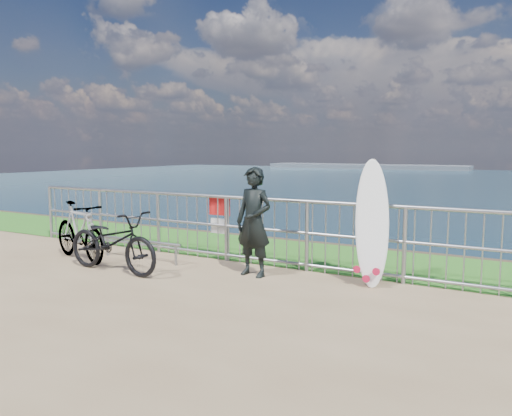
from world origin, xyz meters
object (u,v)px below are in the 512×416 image
Objects in this scene: surfboard at (372,228)px; bicycle_near at (112,241)px; surfer at (254,222)px; bicycle_far at (79,231)px.

surfboard is 0.97× the size of bicycle_near.
bicycle_near is at bearing -150.18° from surfer.
surfboard reaches higher than bicycle_near.
surfer is at bearing -168.25° from surfboard.
surfer is 1.73m from surfboard.
bicycle_near is 1.09× the size of bicycle_far.
surfboard reaches higher than bicycle_far.
bicycle_far is (-3.12, -0.57, -0.32)m from surfer.
surfboard is at bearing -68.86° from bicycle_near.
surfer is at bearing -64.11° from bicycle_far.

